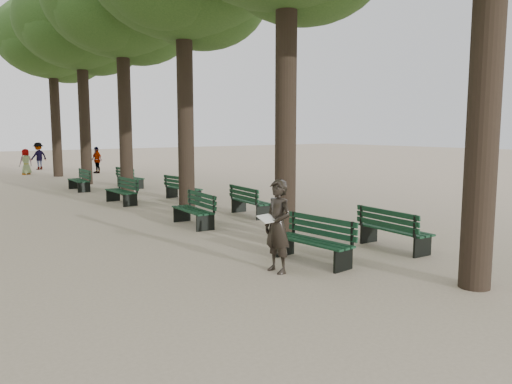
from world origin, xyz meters
TOP-DOWN VIEW (x-y plane):
  - ground at (0.00, 0.00)m, footprint 120.00×120.00m
  - tree_central_3 at (1.50, 13.00)m, footprint 6.00×6.00m
  - tree_central_4 at (1.50, 18.00)m, footprint 6.00×6.00m
  - tree_central_5 at (1.50, 23.00)m, footprint 6.00×6.00m
  - bench_left_0 at (0.37, 0.80)m, footprint 0.72×1.84m
  - bench_left_1 at (0.37, 5.61)m, footprint 0.73×1.85m
  - bench_left_2 at (0.37, 10.81)m, footprint 0.59×1.81m
  - bench_left_3 at (0.37, 15.64)m, footprint 0.65×1.82m
  - bench_right_0 at (2.63, 0.55)m, footprint 0.71×1.84m
  - bench_right_1 at (2.63, 5.98)m, footprint 0.76×1.85m
  - bench_right_2 at (2.63, 10.33)m, footprint 0.75×1.85m
  - bench_right_3 at (2.63, 15.40)m, footprint 0.69×1.84m
  - man_with_map at (-0.60, 0.72)m, footprint 0.62×0.71m
  - pedestrian_c at (3.99, 23.75)m, footprint 0.53×1.00m
  - pedestrian_b at (1.84, 28.75)m, footprint 1.21×0.77m
  - pedestrian_d at (0.32, 25.33)m, footprint 0.79×0.47m

SIDE VIEW (x-z plane):
  - ground at x=0.00m, z-range 0.00..0.00m
  - bench_left_0 at x=0.37m, z-range -0.19..0.73m
  - bench_left_1 at x=0.37m, z-range -0.19..0.73m
  - bench_left_2 at x=0.37m, z-range -0.19..0.73m
  - bench_left_3 at x=0.37m, z-range -0.19..0.73m
  - bench_right_0 at x=2.63m, z-range -0.19..0.73m
  - bench_right_1 at x=2.63m, z-range -0.19..0.73m
  - bench_right_2 at x=2.63m, z-range -0.19..0.73m
  - bench_right_3 at x=2.63m, z-range -0.19..0.73m
  - pedestrian_d at x=0.32m, z-range 0.00..1.52m
  - pedestrian_c at x=3.99m, z-range 0.00..1.62m
  - man_with_map at x=-0.60m, z-range 0.00..1.75m
  - pedestrian_b at x=1.84m, z-range 0.00..1.80m
  - tree_central_3 at x=1.50m, z-range 2.68..12.63m
  - tree_central_4 at x=1.50m, z-range 2.68..12.63m
  - tree_central_5 at x=1.50m, z-range 2.68..12.63m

